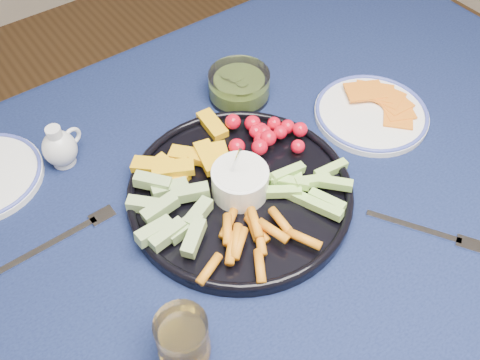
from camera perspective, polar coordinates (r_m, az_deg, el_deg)
dining_table at (r=0.90m, az=-1.64°, el=-10.46°), size 1.67×1.07×0.75m
crudite_platter at (r=0.87m, az=-0.13°, el=-1.10°), size 0.37×0.37×0.12m
creamer_pitcher at (r=0.96m, az=-18.64°, el=3.29°), size 0.07×0.06×0.08m
pickle_bowl at (r=1.04m, az=-0.10°, el=9.95°), size 0.12×0.12×0.06m
cheese_plate at (r=1.04m, az=13.86°, el=7.05°), size 0.21×0.21×0.03m
juice_tumbler at (r=0.73m, az=-6.08°, el=-16.61°), size 0.07×0.07×0.08m
fork_left at (r=0.88m, az=-17.79°, el=-5.55°), size 0.19×0.03×0.00m
fork_right at (r=0.90m, az=19.83°, el=-5.34°), size 0.11×0.16×0.00m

